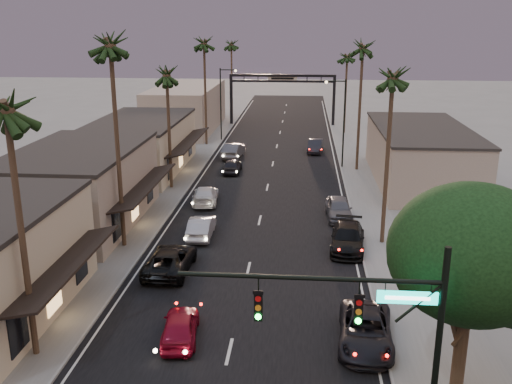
% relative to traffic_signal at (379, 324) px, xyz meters
% --- Properties ---
extents(ground, '(200.00, 200.00, 0.00)m').
position_rel_traffic_signal_xyz_m(ground, '(-5.69, 36.00, -5.08)').
color(ground, slate).
rests_on(ground, ground).
extents(road, '(14.00, 120.00, 0.02)m').
position_rel_traffic_signal_xyz_m(road, '(-5.69, 41.00, -5.08)').
color(road, black).
rests_on(road, ground).
extents(sidewalk_left, '(5.00, 92.00, 0.12)m').
position_rel_traffic_signal_xyz_m(sidewalk_left, '(-15.19, 48.00, -5.02)').
color(sidewalk_left, slate).
rests_on(sidewalk_left, ground).
extents(sidewalk_right, '(5.00, 92.00, 0.12)m').
position_rel_traffic_signal_xyz_m(sidewalk_right, '(3.81, 48.00, -5.02)').
color(sidewalk_right, slate).
rests_on(sidewalk_right, ground).
extents(storefront_mid, '(8.00, 14.00, 5.50)m').
position_rel_traffic_signal_xyz_m(storefront_mid, '(-18.69, 22.00, -2.33)').
color(storefront_mid, gray).
rests_on(storefront_mid, ground).
extents(storefront_far, '(8.00, 16.00, 5.00)m').
position_rel_traffic_signal_xyz_m(storefront_far, '(-18.69, 38.00, -2.58)').
color(storefront_far, '#C5B897').
rests_on(storefront_far, ground).
extents(storefront_dist, '(8.00, 20.00, 6.00)m').
position_rel_traffic_signal_xyz_m(storefront_dist, '(-18.69, 61.00, -2.08)').
color(storefront_dist, gray).
rests_on(storefront_dist, ground).
extents(building_right, '(8.00, 18.00, 5.00)m').
position_rel_traffic_signal_xyz_m(building_right, '(8.31, 36.00, -2.58)').
color(building_right, gray).
rests_on(building_right, ground).
extents(traffic_signal, '(8.51, 0.22, 7.80)m').
position_rel_traffic_signal_xyz_m(traffic_signal, '(0.00, 0.00, 0.00)').
color(traffic_signal, black).
rests_on(traffic_signal, ground).
extents(corner_tree, '(6.20, 6.20, 8.80)m').
position_rel_traffic_signal_xyz_m(corner_tree, '(3.79, 3.45, 0.90)').
color(corner_tree, '#38281C').
rests_on(corner_tree, ground).
extents(arch, '(15.20, 0.40, 7.27)m').
position_rel_traffic_signal_xyz_m(arch, '(-5.69, 66.00, 0.45)').
color(arch, black).
rests_on(arch, ground).
extents(streetlight_right, '(2.13, 0.30, 9.00)m').
position_rel_traffic_signal_xyz_m(streetlight_right, '(1.23, 41.00, 0.25)').
color(streetlight_right, black).
rests_on(streetlight_right, ground).
extents(streetlight_left, '(2.13, 0.30, 9.00)m').
position_rel_traffic_signal_xyz_m(streetlight_left, '(-12.61, 54.00, 0.25)').
color(streetlight_left, black).
rests_on(streetlight_left, ground).
extents(palm_la, '(3.20, 3.20, 13.20)m').
position_rel_traffic_signal_xyz_m(palm_la, '(-14.29, 5.00, 6.36)').
color(palm_la, '#38281C').
rests_on(palm_la, ground).
extents(palm_lb, '(3.20, 3.20, 15.20)m').
position_rel_traffic_signal_xyz_m(palm_lb, '(-14.29, 18.00, 8.30)').
color(palm_lb, '#38281C').
rests_on(palm_lb, ground).
extents(palm_lc, '(3.20, 3.20, 12.20)m').
position_rel_traffic_signal_xyz_m(palm_lc, '(-14.29, 32.00, 5.39)').
color(palm_lc, '#38281C').
rests_on(palm_lc, ground).
extents(palm_ld, '(3.20, 3.20, 14.20)m').
position_rel_traffic_signal_xyz_m(palm_ld, '(-14.29, 51.00, 7.33)').
color(palm_ld, '#38281C').
rests_on(palm_ld, ground).
extents(palm_ra, '(3.20, 3.20, 13.20)m').
position_rel_traffic_signal_xyz_m(palm_ra, '(2.91, 20.00, 6.36)').
color(palm_ra, '#38281C').
rests_on(palm_ra, ground).
extents(palm_rb, '(3.20, 3.20, 14.20)m').
position_rel_traffic_signal_xyz_m(palm_rb, '(2.91, 40.00, 7.33)').
color(palm_rb, '#38281C').
rests_on(palm_rb, ground).
extents(palm_rc, '(3.20, 3.20, 12.20)m').
position_rel_traffic_signal_xyz_m(palm_rc, '(2.91, 60.00, 5.39)').
color(palm_rc, '#38281C').
rests_on(palm_rc, ground).
extents(palm_far, '(3.20, 3.20, 13.20)m').
position_rel_traffic_signal_xyz_m(palm_far, '(-13.99, 74.00, 6.36)').
color(palm_far, '#38281C').
rests_on(palm_far, ground).
extents(oncoming_red, '(2.05, 4.18, 1.37)m').
position_rel_traffic_signal_xyz_m(oncoming_red, '(-8.11, 6.87, -4.40)').
color(oncoming_red, maroon).
rests_on(oncoming_red, ground).
extents(oncoming_pickup, '(2.59, 5.39, 1.48)m').
position_rel_traffic_signal_xyz_m(oncoming_pickup, '(-10.32, 14.38, -4.34)').
color(oncoming_pickup, black).
rests_on(oncoming_pickup, ground).
extents(oncoming_silver, '(1.64, 4.43, 1.45)m').
position_rel_traffic_signal_xyz_m(oncoming_silver, '(-9.48, 20.27, -4.36)').
color(oncoming_silver, '#9B9BA0').
rests_on(oncoming_silver, ground).
extents(oncoming_white, '(2.40, 4.99, 1.40)m').
position_rel_traffic_signal_xyz_m(oncoming_white, '(-10.48, 27.88, -4.38)').
color(oncoming_white, silver).
rests_on(oncoming_white, ground).
extents(oncoming_dgrey, '(1.66, 4.13, 1.41)m').
position_rel_traffic_signal_xyz_m(oncoming_dgrey, '(-9.51, 38.06, -4.38)').
color(oncoming_dgrey, black).
rests_on(oncoming_dgrey, ground).
extents(oncoming_grey_far, '(2.21, 5.12, 1.64)m').
position_rel_traffic_signal_xyz_m(oncoming_grey_far, '(-10.21, 44.56, -4.26)').
color(oncoming_grey_far, '#46464A').
rests_on(oncoming_grey_far, ground).
extents(curbside_near, '(2.83, 5.45, 1.47)m').
position_rel_traffic_signal_xyz_m(curbside_near, '(0.51, 7.14, -4.35)').
color(curbside_near, black).
rests_on(curbside_near, ground).
extents(curbside_black, '(2.64, 5.47, 1.54)m').
position_rel_traffic_signal_xyz_m(curbside_black, '(0.51, 18.82, -4.31)').
color(curbside_black, black).
rests_on(curbside_black, ground).
extents(curbside_grey, '(2.08, 4.70, 1.57)m').
position_rel_traffic_signal_xyz_m(curbside_grey, '(0.28, 24.99, -4.30)').
color(curbside_grey, '#55555A').
rests_on(curbside_grey, ground).
extents(curbside_far, '(1.91, 4.54, 1.46)m').
position_rel_traffic_signal_xyz_m(curbside_far, '(-1.16, 48.06, -4.35)').
color(curbside_far, black).
rests_on(curbside_far, ground).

